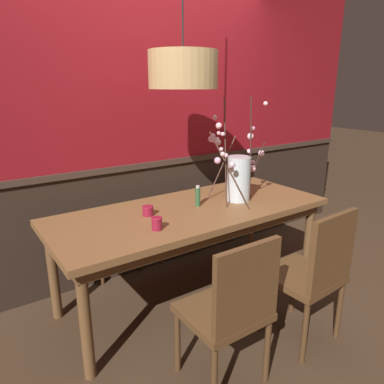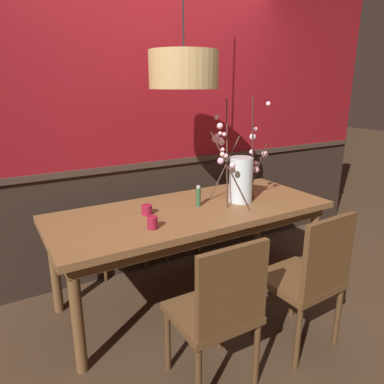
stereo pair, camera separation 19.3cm
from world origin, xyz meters
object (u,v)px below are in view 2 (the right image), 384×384
candle_holder_nearer_edge (152,222)px  pendant_lamp (184,70)px  candle_holder_nearer_center (147,210)px  condiment_bottle (198,196)px  chair_near_side_right (309,275)px  chair_near_side_left (219,309)px  chair_far_side_left (114,215)px  chair_far_side_right (172,203)px  vase_with_blossoms (240,178)px  dining_table (192,218)px

candle_holder_nearer_edge → pendant_lamp: (0.40, 0.29, 0.97)m
candle_holder_nearer_center → pendant_lamp: size_ratio=0.07×
candle_holder_nearer_edge → condiment_bottle: bearing=25.6°
chair_near_side_right → chair_near_side_left: bearing=179.0°
chair_near_side_left → candle_holder_nearer_edge: size_ratio=10.95×
chair_far_side_left → candle_holder_nearer_edge: size_ratio=10.49×
condiment_bottle → chair_far_side_right: bearing=76.4°
chair_near_side_right → chair_near_side_left: 0.68m
chair_far_side_right → vase_with_blossoms: size_ratio=1.10×
chair_near_side_right → chair_far_side_right: (-0.06, 1.75, -0.01)m
chair_near_side_right → vase_with_blossoms: size_ratio=1.14×
chair_far_side_left → chair_near_side_left: chair_near_side_left is taller
candle_holder_nearer_center → condiment_bottle: bearing=-4.3°
chair_far_side_left → condiment_bottle: (0.42, -0.83, 0.33)m
vase_with_blossoms → dining_table: bearing=175.2°
chair_near_side_right → vase_with_blossoms: (0.09, 0.84, 0.44)m
chair_near_side_left → candle_holder_nearer_center: size_ratio=11.02×
dining_table → chair_near_side_left: bearing=-111.3°
candle_holder_nearer_center → condiment_bottle: (0.42, -0.03, 0.04)m
chair_far_side_right → chair_near_side_left: chair_near_side_left is taller
chair_far_side_left → condiment_bottle: size_ratio=5.36×
condiment_bottle → chair_near_side_left: bearing=-114.7°
chair_far_side_left → candle_holder_nearer_center: bearing=-90.1°
chair_near_side_right → pendant_lamp: size_ratio=0.74×
chair_far_side_right → chair_near_side_left: bearing=-109.4°
chair_far_side_left → pendant_lamp: pendant_lamp is taller
chair_far_side_right → pendant_lamp: size_ratio=0.71×
dining_table → chair_near_side_left: (-0.34, -0.87, -0.17)m
dining_table → chair_far_side_right: chair_far_side_right is taller
chair_near_side_left → candle_holder_nearer_edge: (-0.09, 0.65, 0.30)m
vase_with_blossoms → candle_holder_nearer_edge: 0.88m
chair_far_side_left → chair_near_side_left: 1.72m
condiment_bottle → pendant_lamp: bearing=152.1°
chair_near_side_right → pendant_lamp: bearing=110.9°
chair_near_side_right → chair_near_side_left: (-0.68, 0.01, -0.01)m
chair_far_side_left → dining_table: bearing=-67.6°
condiment_bottle → candle_holder_nearer_center: bearing=175.7°
chair_far_side_right → candle_holder_nearer_center: (-0.63, -0.82, 0.29)m
pendant_lamp → chair_near_side_left: bearing=-108.4°
dining_table → vase_with_blossoms: size_ratio=2.59×
candle_holder_nearer_center → candle_holder_nearer_edge: candle_holder_nearer_edge is taller
chair_far_side_right → chair_near_side_left: size_ratio=0.99×
dining_table → condiment_bottle: bearing=17.5°
dining_table → candle_holder_nearer_center: 0.37m
chair_near_side_right → pendant_lamp: (-0.36, 0.95, 1.25)m
dining_table → chair_far_side_right: (0.27, 0.87, -0.17)m
chair_far_side_right → condiment_bottle: bearing=-103.6°
chair_far_side_right → candle_holder_nearer_edge: (-0.70, -1.09, 0.29)m
dining_table → condiment_bottle: (0.07, 0.02, 0.16)m
dining_table → pendant_lamp: size_ratio=1.68×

